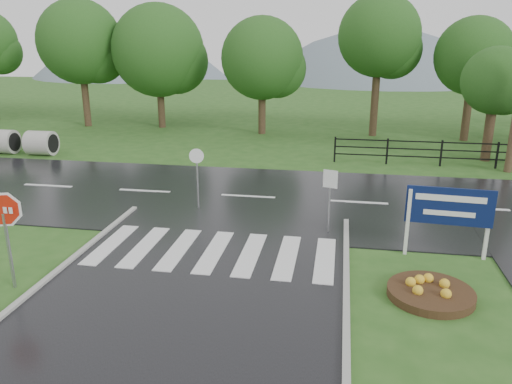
# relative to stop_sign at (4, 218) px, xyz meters

# --- Properties ---
(ground) EXTENTS (120.00, 120.00, 0.00)m
(ground) POSITION_rel_stop_sign_xyz_m (4.15, -2.34, -1.75)
(ground) COLOR #2A561C
(ground) RESTS_ON ground
(main_road) EXTENTS (90.00, 8.00, 0.04)m
(main_road) POSITION_rel_stop_sign_xyz_m (4.15, 7.66, -1.75)
(main_road) COLOR black
(main_road) RESTS_ON ground
(crosswalk) EXTENTS (6.50, 2.80, 0.02)m
(crosswalk) POSITION_rel_stop_sign_xyz_m (4.15, 2.66, -1.69)
(crosswalk) COLOR silver
(crosswalk) RESTS_ON ground
(fence_west) EXTENTS (9.58, 0.08, 1.20)m
(fence_west) POSITION_rel_stop_sign_xyz_m (11.90, 13.66, -1.03)
(fence_west) COLOR black
(fence_west) RESTS_ON ground
(hills) EXTENTS (102.00, 48.00, 48.00)m
(hills) POSITION_rel_stop_sign_xyz_m (7.64, 62.66, -17.29)
(hills) COLOR slate
(hills) RESTS_ON ground
(treeline) EXTENTS (83.20, 5.20, 10.00)m
(treeline) POSITION_rel_stop_sign_xyz_m (5.15, 21.66, -1.75)
(treeline) COLOR #1E4E18
(treeline) RESTS_ON ground
(stop_sign) EXTENTS (1.07, 0.34, 2.50)m
(stop_sign) POSITION_rel_stop_sign_xyz_m (0.00, 0.00, 0.00)
(stop_sign) COLOR #939399
(stop_sign) RESTS_ON ground
(estate_billboard) EXTENTS (2.20, 0.22, 1.93)m
(estate_billboard) POSITION_rel_stop_sign_xyz_m (10.28, 3.52, -0.42)
(estate_billboard) COLOR silver
(estate_billboard) RESTS_ON ground
(flower_bed) EXTENTS (1.94, 1.94, 0.39)m
(flower_bed) POSITION_rel_stop_sign_xyz_m (9.58, 1.18, -1.61)
(flower_bed) COLOR #332111
(flower_bed) RESTS_ON ground
(reg_sign_small) EXTENTS (0.42, 0.15, 1.96)m
(reg_sign_small) POSITION_rel_stop_sign_xyz_m (7.16, 4.67, -0.34)
(reg_sign_small) COLOR #939399
(reg_sign_small) RESTS_ON ground
(reg_sign_round) EXTENTS (0.49, 0.09, 2.12)m
(reg_sign_round) POSITION_rel_stop_sign_xyz_m (2.72, 6.10, -0.40)
(reg_sign_round) COLOR #939399
(reg_sign_round) RESTS_ON ground
(entrance_tree_left) EXTENTS (3.06, 3.06, 5.26)m
(entrance_tree_left) POSITION_rel_stop_sign_xyz_m (14.21, 15.16, 1.94)
(entrance_tree_left) COLOR #3D2B1C
(entrance_tree_left) RESTS_ON ground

